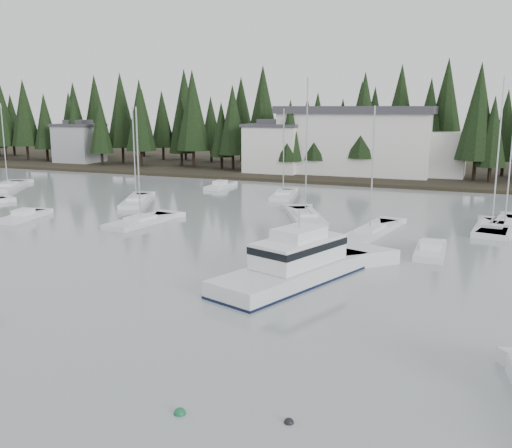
{
  "coord_description": "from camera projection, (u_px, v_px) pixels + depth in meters",
  "views": [
    {
      "loc": [
        15.42,
        -10.97,
        11.33
      ],
      "look_at": [
        -0.75,
        28.61,
        2.5
      ],
      "focal_mm": 40.0,
      "sensor_mm": 36.0,
      "label": 1
    }
  ],
  "objects": [
    {
      "name": "sailboat_0",
      "position": [
        492.0,
        230.0,
        52.89
      ],
      "size": [
        3.48,
        8.21,
        14.51
      ],
      "rotation": [
        0.0,
        0.0,
        1.49
      ],
      "color": "silver",
      "rests_on": "ground"
    },
    {
      "name": "far_shore_land",
      "position": [
        399.0,
        169.0,
        105.89
      ],
      "size": [
        240.0,
        54.0,
        1.0
      ],
      "primitive_type": "cube",
      "color": "black",
      "rests_on": "ground"
    },
    {
      "name": "sailboat_6",
      "position": [
        305.0,
        218.0,
        58.54
      ],
      "size": [
        7.03,
        9.98,
        14.74
      ],
      "rotation": [
        0.0,
        0.0,
        2.04
      ],
      "color": "silver",
      "rests_on": "ground"
    },
    {
      "name": "sailboat_4",
      "position": [
        283.0,
        196.0,
        72.67
      ],
      "size": [
        4.01,
        8.35,
        11.63
      ],
      "rotation": [
        0.0,
        0.0,
        1.77
      ],
      "color": "silver",
      "rests_on": "ground"
    },
    {
      "name": "runabout_1",
      "position": [
        430.0,
        253.0,
        44.53
      ],
      "size": [
        2.38,
        6.03,
        1.42
      ],
      "rotation": [
        0.0,
        0.0,
        1.6
      ],
      "color": "silver",
      "rests_on": "ground"
    },
    {
      "name": "sailboat_10",
      "position": [
        141.0,
        223.0,
        56.09
      ],
      "size": [
        3.73,
        8.44,
        11.86
      ],
      "rotation": [
        0.0,
        0.0,
        1.46
      ],
      "color": "silver",
      "rests_on": "ground"
    },
    {
      "name": "house_west",
      "position": [
        274.0,
        147.0,
        95.29
      ],
      "size": [
        9.54,
        7.42,
        8.75
      ],
      "color": "silver",
      "rests_on": "ground"
    },
    {
      "name": "mooring_buoy_dark",
      "position": [
        289.0,
        423.0,
        20.81
      ],
      "size": [
        0.38,
        0.38,
        0.38
      ],
      "primitive_type": "sphere",
      "color": "black",
      "rests_on": "ground"
    },
    {
      "name": "sailboat_7",
      "position": [
        370.0,
        234.0,
        51.37
      ],
      "size": [
        4.14,
        11.2,
        11.96
      ],
      "rotation": [
        0.0,
        0.0,
        1.42
      ],
      "color": "silver",
      "rests_on": "ground"
    },
    {
      "name": "house_far_west",
      "position": [
        79.0,
        142.0,
        112.71
      ],
      "size": [
        8.48,
        7.42,
        8.25
      ],
      "color": "#999EA0",
      "rests_on": "ground"
    },
    {
      "name": "cabin_cruiser_center",
      "position": [
        294.0,
        269.0,
        37.61
      ],
      "size": [
        7.94,
        13.28,
        5.45
      ],
      "rotation": [
        0.0,
        0.0,
        1.23
      ],
      "color": "silver",
      "rests_on": "ground"
    },
    {
      "name": "sailboat_12",
      "position": [
        504.0,
        228.0,
        53.79
      ],
      "size": [
        5.07,
        11.07,
        14.34
      ],
      "rotation": [
        0.0,
        0.0,
        1.36
      ],
      "color": "silver",
      "rests_on": "ground"
    },
    {
      "name": "sailboat_1",
      "position": [
        8.0,
        188.0,
        80.59
      ],
      "size": [
        7.26,
        10.12,
        12.3
      ],
      "rotation": [
        0.0,
        0.0,
        2.06
      ],
      "color": "silver",
      "rests_on": "ground"
    },
    {
      "name": "runabout_0",
      "position": [
        24.0,
        218.0,
        58.47
      ],
      "size": [
        3.19,
        6.52,
        1.42
      ],
      "rotation": [
        0.0,
        0.0,
        1.73
      ],
      "color": "silver",
      "rests_on": "ground"
    },
    {
      "name": "harbor_inn",
      "position": [
        368.0,
        141.0,
        92.52
      ],
      "size": [
        29.5,
        11.5,
        10.9
      ],
      "color": "silver",
      "rests_on": "ground"
    },
    {
      "name": "runabout_3",
      "position": [
        220.0,
        187.0,
        80.93
      ],
      "size": [
        2.33,
        6.48,
        1.42
      ],
      "rotation": [
        0.0,
        0.0,
        1.59
      ],
      "color": "silver",
      "rests_on": "ground"
    },
    {
      "name": "sailboat_2",
      "position": [
        136.0,
        202.0,
        68.22
      ],
      "size": [
        6.35,
        9.88,
        11.87
      ],
      "rotation": [
        0.0,
        0.0,
        2.0
      ],
      "color": "silver",
      "rests_on": "ground"
    },
    {
      "name": "conifer_treeline",
      "position": [
        389.0,
        175.0,
        95.91
      ],
      "size": [
        200.0,
        22.0,
        20.0
      ],
      "primitive_type": null,
      "color": "black",
      "rests_on": "ground"
    },
    {
      "name": "mooring_buoy_green",
      "position": [
        180.0,
        414.0,
        21.43
      ],
      "size": [
        0.47,
        0.47,
        0.47
      ],
      "primitive_type": "sphere",
      "color": "#145933",
      "rests_on": "ground"
    }
  ]
}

